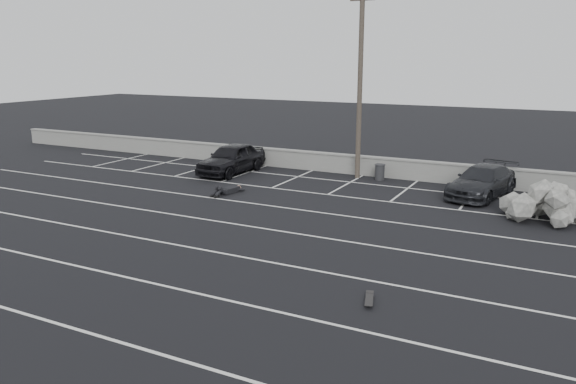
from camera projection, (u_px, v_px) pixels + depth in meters
The scene contains 10 objects.
ground at pixel (196, 248), 18.90m from camera, with size 120.00×120.00×0.00m, color black.
seawall at pixel (347, 164), 30.89m from camera, with size 50.00×0.45×1.06m.
stall_lines at pixel (259, 216), 22.75m from camera, with size 36.00×20.05×0.01m.
car_left at pixel (231, 158), 30.94m from camera, with size 1.94×4.82×1.64m, color black.
car_right at pixel (482, 181), 25.79m from camera, with size 1.97×4.84×1.41m, color black.
utility_pole at pixel (360, 84), 28.77m from camera, with size 1.29×0.26×9.67m.
trash_bin at pixel (380, 172), 29.26m from camera, with size 0.65×0.65×0.83m.
riprap_pile at pixel (561, 209), 21.88m from camera, with size 4.38×3.21×1.30m.
person at pixel (231, 187), 26.61m from camera, with size 1.34×2.64×0.50m, color black, non-canonical shape.
skateboard at pixel (369, 300), 14.74m from camera, with size 0.43×0.83×0.10m.
Camera 1 is at (10.91, -14.55, 6.30)m, focal length 35.00 mm.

